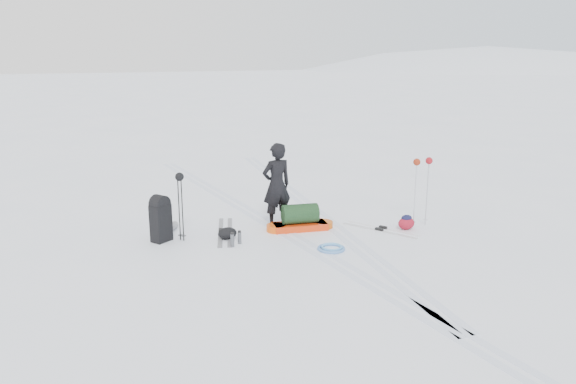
# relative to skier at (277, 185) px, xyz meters

# --- Properties ---
(ground) EXTENTS (200.00, 200.00, 0.00)m
(ground) POSITION_rel_skier_xyz_m (0.00, -0.80, -0.95)
(ground) COLOR white
(ground) RESTS_ON ground
(snow_hill_backdrop) EXTENTS (359.50, 192.00, 162.45)m
(snow_hill_backdrop) POSITION_rel_skier_xyz_m (62.69, 83.23, -69.97)
(snow_hill_backdrop) COLOR white
(snow_hill_backdrop) RESTS_ON ground
(ski_tracks) EXTENTS (3.38, 17.97, 0.01)m
(ski_tracks) POSITION_rel_skier_xyz_m (0.62, 0.08, -0.94)
(ski_tracks) COLOR silver
(ski_tracks) RESTS_ON ground
(skier) EXTENTS (0.73, 0.52, 1.90)m
(skier) POSITION_rel_skier_xyz_m (0.00, 0.00, 0.00)
(skier) COLOR black
(skier) RESTS_ON ground
(pulk_sled) EXTENTS (1.55, 0.70, 0.58)m
(pulk_sled) POSITION_rel_skier_xyz_m (0.38, -0.42, -0.73)
(pulk_sled) COLOR red
(pulk_sled) RESTS_ON ground
(expedition_rucksack) EXTENTS (0.76, 1.04, 0.98)m
(expedition_rucksack) POSITION_rel_skier_xyz_m (-2.53, 0.13, -0.49)
(expedition_rucksack) COLOR black
(expedition_rucksack) RESTS_ON ground
(ski_poles_black) EXTENTS (0.18, 0.18, 1.44)m
(ski_poles_black) POSITION_rel_skier_xyz_m (-2.17, -0.06, 0.23)
(ski_poles_black) COLOR black
(ski_poles_black) RESTS_ON ground
(ski_poles_silver) EXTENTS (0.50, 0.17, 1.56)m
(ski_poles_silver) POSITION_rel_skier_xyz_m (2.95, -1.28, 0.35)
(ski_poles_silver) COLOR silver
(ski_poles_silver) RESTS_ON ground
(touring_skis_grey) EXTENTS (0.92, 1.99, 0.07)m
(touring_skis_grey) POSITION_rel_skier_xyz_m (-1.19, 0.07, -0.93)
(touring_skis_grey) COLOR gray
(touring_skis_grey) RESTS_ON ground
(touring_skis_white) EXTENTS (1.08, 1.71, 0.07)m
(touring_skis_white) POSITION_rel_skier_xyz_m (1.99, -1.19, -0.93)
(touring_skis_white) COLOR #BABCC1
(touring_skis_white) RESTS_ON ground
(rope_coil) EXTENTS (0.68, 0.68, 0.07)m
(rope_coil) POSITION_rel_skier_xyz_m (0.39, -1.84, -0.92)
(rope_coil) COLOR #5286C8
(rope_coil) RESTS_ON ground
(small_daypack) EXTENTS (0.45, 0.39, 0.33)m
(small_daypack) POSITION_rel_skier_xyz_m (2.52, -1.37, -0.79)
(small_daypack) COLOR maroon
(small_daypack) RESTS_ON ground
(thermos_pair) EXTENTS (0.29, 0.21, 0.30)m
(thermos_pair) POSITION_rel_skier_xyz_m (-1.26, -0.83, -0.81)
(thermos_pair) COLOR #56595E
(thermos_pair) RESTS_ON ground
(stuff_sack) EXTENTS (0.49, 0.43, 0.25)m
(stuff_sack) POSITION_rel_skier_xyz_m (-1.29, -0.37, -0.82)
(stuff_sack) COLOR black
(stuff_sack) RESTS_ON ground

